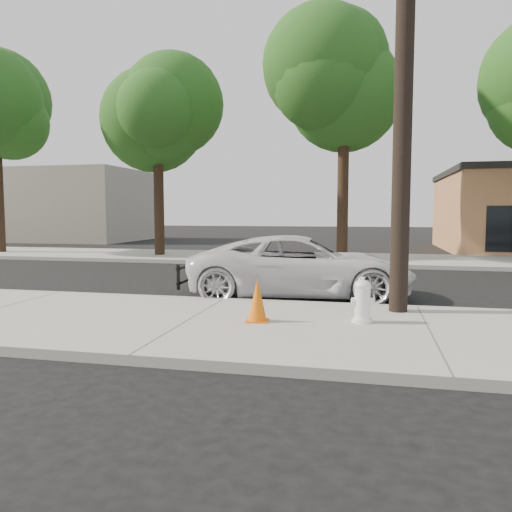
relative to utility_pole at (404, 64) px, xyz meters
name	(u,v)px	position (x,y,z in m)	size (l,w,h in m)	color
ground	(247,291)	(-3.60, 2.70, -4.70)	(120.00, 120.00, 0.00)	black
near_sidewalk	(188,324)	(-3.60, -1.60, -4.62)	(90.00, 4.40, 0.15)	gray
far_sidewalk	(295,258)	(-3.60, 11.20, -4.62)	(90.00, 5.00, 0.15)	gray
curb_near	(224,302)	(-3.60, 0.60, -4.62)	(90.00, 0.12, 0.16)	#9E9B93
building_far	(47,206)	(-23.60, 22.70, -2.20)	(14.00, 8.00, 5.00)	gray
utility_pole	(404,64)	(0.00, 0.00, 0.00)	(1.40, 0.34, 9.00)	black
tree_b	(160,116)	(-9.41, 10.76, 1.45)	(4.34, 4.20, 8.45)	black
tree_c	(350,85)	(-1.38, 10.34, 2.21)	(4.96, 4.80, 9.55)	black
police_cruiser	(301,266)	(-2.12, 2.05, -3.97)	(2.43, 5.27, 1.47)	silver
fire_hydrant	(362,302)	(-0.65, -1.12, -4.20)	(0.39, 0.35, 0.72)	white
traffic_cone	(257,301)	(-2.40, -1.44, -4.20)	(0.41, 0.41, 0.73)	orange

